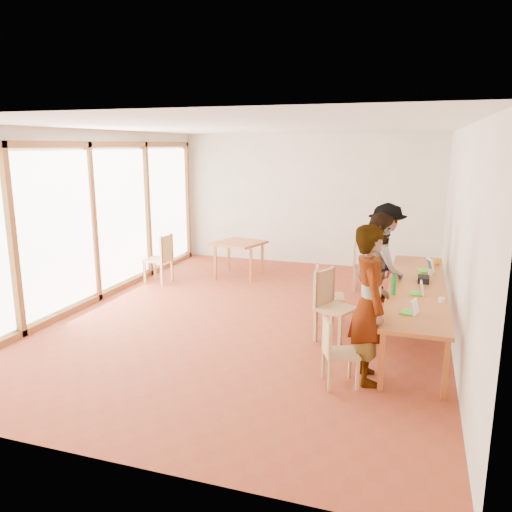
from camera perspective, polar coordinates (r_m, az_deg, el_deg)
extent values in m
plane|color=#963C24|center=(8.18, -0.31, -6.98)|extent=(8.00, 8.00, 0.00)
cube|color=#F0E7CF|center=(11.64, 5.94, 6.41)|extent=(6.00, 0.10, 3.00)
cube|color=#F0E7CF|center=(4.30, -17.47, -4.81)|extent=(6.00, 0.10, 3.00)
cube|color=#F0E7CF|center=(7.44, 22.18, 2.05)|extent=(0.10, 8.00, 3.00)
cube|color=white|center=(9.18, -18.20, 4.19)|extent=(0.10, 8.00, 3.00)
cube|color=white|center=(7.72, -0.34, 14.66)|extent=(6.00, 8.00, 0.04)
cube|color=#B35A27|center=(7.62, 17.93, -3.39)|extent=(0.80, 4.00, 0.05)
cube|color=#B35A27|center=(5.92, 14.14, -11.66)|extent=(0.06, 0.06, 0.70)
cube|color=#B35A27|center=(9.59, 15.87, -2.33)|extent=(0.06, 0.06, 0.70)
cube|color=#B35A27|center=(5.92, 20.85, -12.11)|extent=(0.06, 0.06, 0.70)
cube|color=#B35A27|center=(9.59, 19.92, -2.61)|extent=(0.06, 0.06, 0.70)
cube|color=#B35A27|center=(10.48, -1.93, 1.50)|extent=(0.90, 0.90, 0.05)
cube|color=#B35A27|center=(10.35, -4.69, -0.81)|extent=(0.05, 0.05, 0.70)
cube|color=#B35A27|center=(11.05, -3.13, 0.08)|extent=(0.05, 0.05, 0.70)
cube|color=#B35A27|center=(10.08, -0.59, -1.13)|extent=(0.05, 0.05, 0.70)
cube|color=#B35A27|center=(10.80, 0.73, -0.19)|extent=(0.05, 0.05, 0.70)
cube|color=tan|center=(5.96, 9.67, -10.92)|extent=(0.49, 0.49, 0.04)
cube|color=tan|center=(5.84, 8.12, -9.10)|extent=(0.18, 0.36, 0.39)
cube|color=tan|center=(7.14, 9.17, -5.95)|extent=(0.63, 0.63, 0.05)
cube|color=tan|center=(7.18, 7.80, -3.54)|extent=(0.24, 0.45, 0.50)
cube|color=tan|center=(7.80, 8.39, -4.64)|extent=(0.52, 0.52, 0.04)
cube|color=tan|center=(7.73, 6.99, -2.84)|extent=(0.13, 0.44, 0.46)
cube|color=tan|center=(9.79, 12.27, -1.37)|extent=(0.45, 0.45, 0.04)
cube|color=tan|center=(9.73, 11.23, 0.05)|extent=(0.08, 0.42, 0.44)
cube|color=tan|center=(10.27, -11.15, -0.41)|extent=(0.48, 0.48, 0.04)
cube|color=tan|center=(10.11, -10.20, 0.95)|extent=(0.06, 0.46, 0.48)
imported|color=gray|center=(5.94, 12.87, -5.40)|extent=(0.63, 0.79, 1.88)
imported|color=gray|center=(7.87, 13.91, -1.49)|extent=(0.89, 1.01, 1.75)
imported|color=gray|center=(9.11, 14.58, 0.38)|extent=(0.72, 1.17, 1.75)
cube|color=#4DBF1F|center=(6.35, 16.99, -6.16)|extent=(0.21, 0.25, 0.02)
cube|color=white|center=(6.30, 17.70, -5.59)|extent=(0.12, 0.21, 0.18)
cube|color=#4DBF1F|center=(7.17, 17.80, -4.07)|extent=(0.16, 0.22, 0.02)
cube|color=white|center=(7.14, 18.47, -3.50)|extent=(0.07, 0.20, 0.18)
cube|color=#4DBF1F|center=(8.45, 18.67, -1.62)|extent=(0.26, 0.31, 0.03)
cube|color=white|center=(8.46, 19.32, -0.98)|extent=(0.15, 0.26, 0.22)
imported|color=orange|center=(9.01, 20.01, -0.64)|extent=(0.13, 0.13, 0.09)
cylinder|color=#19792B|center=(7.01, 15.49, -3.20)|extent=(0.07, 0.07, 0.28)
cylinder|color=silver|center=(8.26, 19.34, -1.77)|extent=(0.07, 0.07, 0.09)
cylinder|color=white|center=(6.91, 20.44, -4.73)|extent=(0.08, 0.08, 0.06)
cube|color=#D93488|center=(9.10, 19.87, -0.75)|extent=(0.05, 0.10, 0.01)
cube|color=black|center=(7.79, 18.59, -2.54)|extent=(0.16, 0.26, 0.09)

